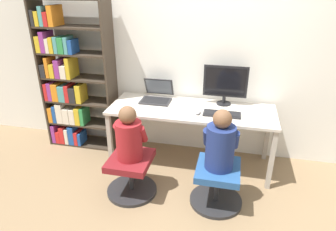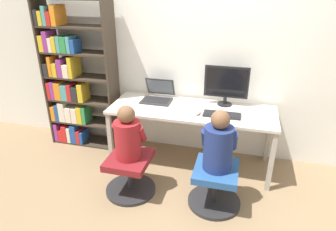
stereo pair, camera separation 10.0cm
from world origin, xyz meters
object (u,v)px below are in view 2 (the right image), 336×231
Objects in this scene: person_at_monitor at (218,144)px; bookshelf at (72,82)px; person_at_laptop at (128,135)px; office_chair_left at (215,184)px; keyboard at (222,115)px; laptop at (158,96)px; desktop_monitor at (226,85)px; office_chair_right at (130,173)px.

bookshelf reaches higher than person_at_monitor.
bookshelf is (-1.10, 0.84, 0.20)m from person_at_laptop.
office_chair_left is at bearing 1.94° from person_at_laptop.
keyboard is at bearing 92.68° from person_at_monitor.
laptop is 1.18m from person_at_monitor.
bookshelf is (-1.16, -0.02, 0.09)m from laptop.
desktop_monitor is 1.16m from office_chair_left.
keyboard is 0.67× the size of person_at_monitor.
bookshelf reaches higher than desktop_monitor.
keyboard is 0.56m from person_at_monitor.
desktop_monitor is at bearing 89.84° from keyboard.
desktop_monitor is 0.95× the size of office_chair_right.
person_at_monitor is at bearing -44.61° from laptop.
office_chair_right is (-0.90, -0.03, 0.00)m from office_chair_left.
office_chair_right is 0.94× the size of person_at_laptop.
person_at_monitor is at bearing 2.22° from person_at_laptop.
desktop_monitor reaches higher than person_at_laptop.
desktop_monitor is 0.93m from person_at_monitor.
person_at_monitor reaches higher than keyboard.
person_at_monitor is (0.03, -0.88, -0.30)m from desktop_monitor.
person_at_monitor is 0.90m from person_at_laptop.
office_chair_left is 2.25m from bookshelf.
person_at_laptop is (-0.00, 0.00, 0.44)m from office_chair_right.
office_chair_left is 0.90m from office_chair_right.
office_chair_left is at bearing -21.99° from bookshelf.
office_chair_left is (0.03, -0.56, -0.51)m from keyboard.
desktop_monitor reaches higher than person_at_monitor.
person_at_laptop is at bearing -177.78° from person_at_monitor.
desktop_monitor is 1.25× the size of keyboard.
person_at_monitor is at bearing -87.32° from keyboard.
laptop is 0.19× the size of bookshelf.
person_at_laptop reaches higher than keyboard.
bookshelf is at bearing 172.90° from keyboard.
office_chair_right is 0.28× the size of bookshelf.
laptop is 0.61× the size of person_at_monitor.
keyboard is 0.72× the size of person_at_laptop.
laptop is (-0.81, -0.05, -0.20)m from desktop_monitor.
bookshelf reaches higher than office_chair_right.
office_chair_left is at bearing -88.37° from desktop_monitor.
person_at_laptop is at bearing -93.79° from laptop.
person_at_monitor is (0.90, 0.04, 0.46)m from office_chair_right.
person_at_laptop is at bearing 90.00° from office_chair_right.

